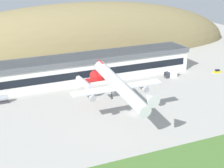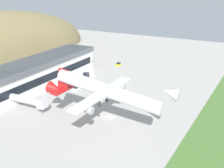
% 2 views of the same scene
% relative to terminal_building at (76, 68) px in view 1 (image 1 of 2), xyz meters
% --- Properties ---
extents(ground_plane, '(307.62, 307.62, 0.00)m').
position_rel_terminal_building_xyz_m(ground_plane, '(6.96, -44.52, -6.74)').
color(ground_plane, '#ADAAA3').
extents(grass_strip_foreground, '(276.86, 18.31, 0.08)m').
position_rel_terminal_building_xyz_m(grass_strip_foreground, '(6.96, -81.11, -6.70)').
color(grass_strip_foreground, '#4C7533').
rests_on(grass_strip_foreground, ground_plane).
extents(hill_backdrop, '(210.52, 54.95, 59.08)m').
position_rel_terminal_building_xyz_m(hill_backdrop, '(21.71, 51.81, -6.74)').
color(hill_backdrop, olive).
rests_on(hill_backdrop, ground_plane).
extents(terminal_building, '(114.76, 15.94, 11.88)m').
position_rel_terminal_building_xyz_m(terminal_building, '(0.00, 0.00, 0.00)').
color(terminal_building, white).
rests_on(terminal_building, ground_plane).
extents(jetway_0, '(3.38, 16.35, 5.43)m').
position_rel_terminal_building_xyz_m(jetway_0, '(-1.71, -16.44, -2.74)').
color(jetway_0, silver).
rests_on(jetway_0, ground_plane).
extents(cargo_airplane, '(33.98, 46.06, 10.63)m').
position_rel_terminal_building_xyz_m(cargo_airplane, '(-1.36, -47.89, 6.52)').
color(cargo_airplane, silver).
extents(service_car_0, '(4.47, 1.71, 1.55)m').
position_rel_terminal_building_xyz_m(service_car_0, '(24.99, -18.48, -6.10)').
color(service_car_0, silver).
rests_on(service_car_0, ground_plane).
extents(service_car_1, '(3.95, 1.87, 1.60)m').
position_rel_terminal_building_xyz_m(service_car_1, '(68.51, -17.00, -6.07)').
color(service_car_1, gold).
rests_on(service_car_1, ground_plane).
extents(fuel_truck, '(6.16, 2.53, 3.35)m').
position_rel_terminal_building_xyz_m(fuel_truck, '(43.39, -13.35, -5.14)').
color(fuel_truck, '#333338').
rests_on(fuel_truck, ground_plane).
extents(traffic_cone_0, '(0.52, 0.52, 0.58)m').
position_rel_terminal_building_xyz_m(traffic_cone_0, '(16.53, -21.80, -6.45)').
color(traffic_cone_0, orange).
rests_on(traffic_cone_0, ground_plane).
extents(traffic_cone_1, '(0.52, 0.52, 0.58)m').
position_rel_terminal_building_xyz_m(traffic_cone_1, '(11.49, -32.24, -6.45)').
color(traffic_cone_1, orange).
rests_on(traffic_cone_1, ground_plane).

